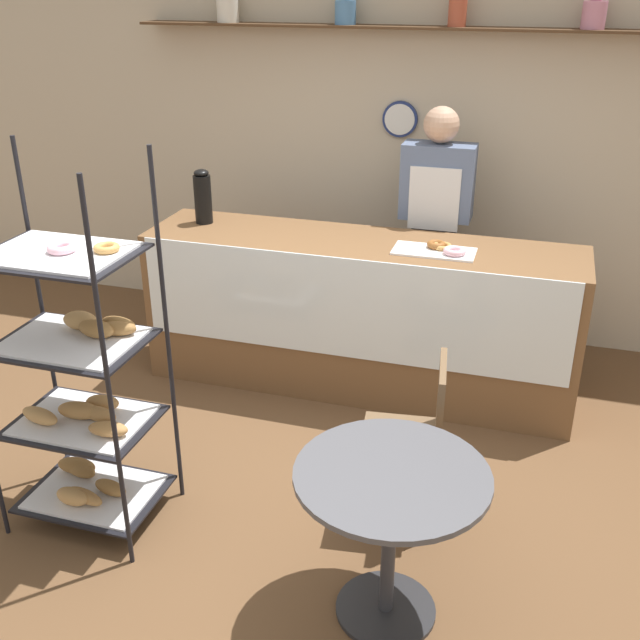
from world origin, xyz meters
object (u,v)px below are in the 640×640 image
(pastry_rack, at_px, (81,390))
(cafe_table, at_px, (390,508))
(donut_tray_counter, at_px, (440,249))
(person_worker, at_px, (435,227))
(coffee_carafe, at_px, (203,197))
(cafe_chair, at_px, (419,426))

(pastry_rack, relative_size, cafe_table, 2.34)
(cafe_table, relative_size, donut_tray_counter, 1.62)
(person_worker, distance_m, coffee_carafe, 1.55)
(pastry_rack, distance_m, cafe_table, 1.56)
(pastry_rack, relative_size, cafe_chair, 2.09)
(pastry_rack, xyz_separation_m, donut_tray_counter, (1.43, 1.61, 0.30))
(pastry_rack, height_order, person_worker, pastry_rack)
(cafe_chair, height_order, donut_tray_counter, donut_tray_counter)
(cafe_table, bearing_deg, person_worker, 95.51)
(cafe_chair, xyz_separation_m, donut_tray_counter, (-0.11, 1.18, 0.48))
(cafe_table, distance_m, cafe_chair, 0.65)
(person_worker, bearing_deg, coffee_carafe, -161.35)
(pastry_rack, distance_m, cafe_chair, 1.61)
(cafe_chair, bearing_deg, pastry_rack, -81.60)
(donut_tray_counter, bearing_deg, cafe_chair, -84.54)
(donut_tray_counter, bearing_deg, cafe_table, -86.56)
(pastry_rack, bearing_deg, cafe_table, -8.00)
(person_worker, xyz_separation_m, coffee_carafe, (-1.45, -0.49, 0.22))
(person_worker, relative_size, donut_tray_counter, 3.61)
(person_worker, relative_size, cafe_table, 2.22)
(coffee_carafe, bearing_deg, donut_tray_counter, -4.67)
(cafe_chair, bearing_deg, coffee_carafe, -134.92)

